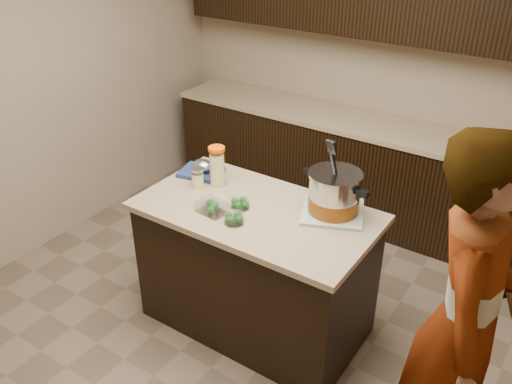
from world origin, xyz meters
TOP-DOWN VIEW (x-y plane):
  - ground_plane at (0.00, 0.00)m, footprint 4.00×4.00m
  - room_shell at (0.00, 0.00)m, footprint 4.04×4.04m
  - back_cabinets at (0.00, 1.74)m, footprint 3.60×0.63m
  - island at (0.00, 0.00)m, footprint 1.46×0.81m
  - dish_towel at (0.41, 0.22)m, footprint 0.47×0.47m
  - stock_pot at (0.41, 0.22)m, footprint 0.45×0.36m
  - lemonade_pitcher at (-0.39, 0.13)m, footprint 0.14×0.14m
  - mason_jar at (-0.47, 0.03)m, footprint 0.10×0.10m
  - broccoli_tub_left at (-0.09, -0.04)m, footprint 0.13×0.13m
  - broccoli_tub_right at (-0.02, -0.20)m, footprint 0.15×0.15m
  - broccoli_tub_rect at (-0.20, -0.17)m, footprint 0.19×0.15m
  - blue_tray at (-0.56, 0.18)m, footprint 0.32×0.27m
  - person at (1.33, -0.32)m, footprint 0.52×0.72m

SIDE VIEW (x-z plane):
  - ground_plane at x=0.00m, z-range 0.00..0.00m
  - island at x=0.00m, z-range 0.00..0.90m
  - dish_towel at x=0.41m, z-range 0.90..0.92m
  - person at x=1.33m, z-range 0.00..1.84m
  - broccoli_tub_left at x=-0.09m, z-range 0.90..0.95m
  - broccoli_tub_right at x=-0.02m, z-range 0.90..0.95m
  - broccoli_tub_rect at x=-0.20m, z-range 0.90..0.96m
  - blue_tray at x=-0.56m, z-range 0.88..0.99m
  - back_cabinets at x=0.00m, z-range -0.22..2.10m
  - mason_jar at x=-0.47m, z-range 0.89..1.03m
  - lemonade_pitcher at x=-0.39m, z-range 0.89..1.15m
  - stock_pot at x=0.41m, z-range 0.80..1.25m
  - room_shell at x=0.00m, z-range 0.35..3.07m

